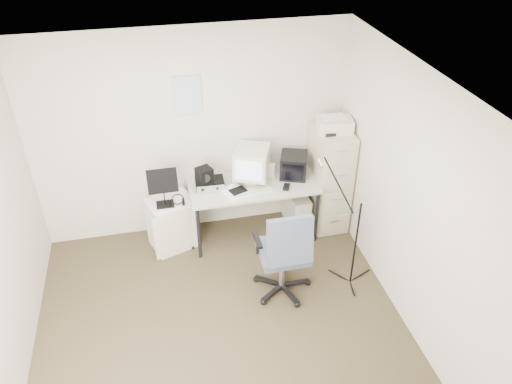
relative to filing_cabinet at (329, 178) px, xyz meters
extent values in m
cube|color=#332716|center=(-1.58, -1.48, -0.66)|extent=(3.60, 3.60, 0.01)
cube|color=white|center=(-1.58, -1.48, 1.85)|extent=(3.60, 3.60, 0.01)
cube|color=beige|center=(-1.58, 0.32, 0.60)|extent=(3.60, 0.02, 2.50)
cube|color=beige|center=(0.22, -1.48, 0.60)|extent=(0.02, 3.60, 2.50)
cube|color=white|center=(-1.60, 0.31, 1.10)|extent=(0.30, 0.02, 0.44)
cube|color=#B8A98B|center=(0.00, 0.00, 0.00)|extent=(0.40, 0.60, 1.30)
cube|color=beige|center=(0.00, -0.02, 0.73)|extent=(0.43, 0.33, 0.15)
cube|color=#BABDA6|center=(-0.95, -0.03, -0.29)|extent=(1.50, 0.70, 0.73)
cube|color=beige|center=(-0.95, 0.04, 0.29)|extent=(0.50, 0.51, 0.42)
cube|color=black|center=(-0.44, 0.04, 0.22)|extent=(0.40, 0.41, 0.28)
cube|color=beige|center=(-0.70, 0.09, 0.16)|extent=(0.11, 0.11, 0.15)
cube|color=beige|center=(-0.99, -0.22, 0.09)|extent=(0.45, 0.25, 0.02)
cube|color=black|center=(-0.60, -0.21, 0.10)|extent=(0.11, 0.13, 0.03)
cube|color=black|center=(-1.45, 0.01, 0.13)|extent=(0.34, 0.25, 0.09)
cube|color=black|center=(-1.51, 0.01, 0.26)|extent=(0.21, 0.21, 0.17)
cube|color=white|center=(-1.20, -0.18, 0.09)|extent=(0.32, 0.37, 0.02)
cube|color=beige|center=(-0.38, 0.04, -0.42)|extent=(0.24, 0.49, 0.45)
cube|color=#374554|center=(-0.87, -1.05, -0.10)|extent=(0.64, 0.64, 1.11)
cube|color=silver|center=(-1.92, -0.02, -0.34)|extent=(0.61, 0.55, 0.63)
cube|color=black|center=(-1.98, -0.09, 0.22)|extent=(0.35, 0.23, 0.48)
torus|color=black|center=(-1.84, -0.13, 0.03)|extent=(0.21, 0.21, 0.03)
cylinder|color=black|center=(-0.09, -1.10, 0.04)|extent=(0.03, 0.03, 1.37)
camera|label=1|loc=(-2.00, -4.79, 3.23)|focal=35.00mm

